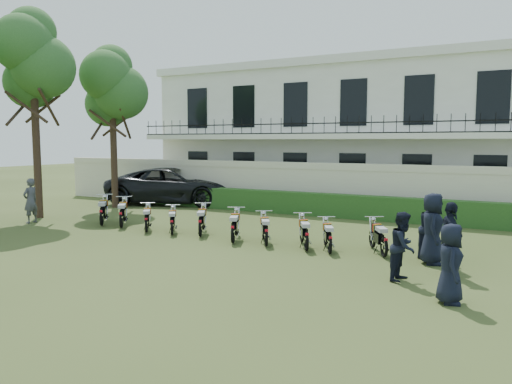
{
  "coord_description": "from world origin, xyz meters",
  "views": [
    {
      "loc": [
        8.84,
        -13.24,
        3.29
      ],
      "look_at": [
        0.33,
        2.45,
        1.46
      ],
      "focal_mm": 35.0,
      "sensor_mm": 36.0,
      "label": 1
    }
  ],
  "objects_px": {
    "motorcycle_7": "(307,237)",
    "officer_0": "(450,264)",
    "inspector": "(31,201)",
    "tree_west_mid": "(33,59)",
    "officer_2": "(450,239)",
    "motorcycle_6": "(266,233)",
    "officer_4": "(431,228)",
    "motorcycle_5": "(233,229)",
    "motorcycle_0": "(101,213)",
    "officer_3": "(432,229)",
    "motorcycle_4": "(200,224)",
    "motorcycle_3": "(172,223)",
    "officer_1": "(403,246)",
    "tree_west_near": "(112,87)",
    "motorcycle_1": "(121,216)",
    "suv": "(174,186)",
    "motorcycle_2": "(146,221)",
    "motorcycle_9": "(384,242)",
    "motorcycle_8": "(330,240)",
    "officer_5": "(431,225)"
  },
  "relations": [
    {
      "from": "motorcycle_6",
      "to": "officer_4",
      "type": "height_order",
      "value": "officer_4"
    },
    {
      "from": "tree_west_near",
      "to": "motorcycle_9",
      "type": "xyz_separation_m",
      "value": [
        14.4,
        -4.4,
        -5.43
      ]
    },
    {
      "from": "officer_4",
      "to": "suv",
      "type": "bearing_deg",
      "value": 85.16
    },
    {
      "from": "motorcycle_3",
      "to": "officer_0",
      "type": "distance_m",
      "value": 9.98
    },
    {
      "from": "tree_west_near",
      "to": "officer_3",
      "type": "relative_size",
      "value": 4.13
    },
    {
      "from": "motorcycle_7",
      "to": "inspector",
      "type": "bearing_deg",
      "value": 152.47
    },
    {
      "from": "motorcycle_6",
      "to": "officer_4",
      "type": "xyz_separation_m",
      "value": [
        4.71,
        0.94,
        0.41
      ]
    },
    {
      "from": "motorcycle_5",
      "to": "officer_1",
      "type": "distance_m",
      "value": 5.91
    },
    {
      "from": "tree_west_mid",
      "to": "officer_3",
      "type": "bearing_deg",
      "value": -1.59
    },
    {
      "from": "motorcycle_5",
      "to": "suv",
      "type": "bearing_deg",
      "value": 112.33
    },
    {
      "from": "motorcycle_5",
      "to": "inspector",
      "type": "distance_m",
      "value": 9.3
    },
    {
      "from": "motorcycle_1",
      "to": "officer_2",
      "type": "height_order",
      "value": "officer_2"
    },
    {
      "from": "motorcycle_7",
      "to": "inspector",
      "type": "relative_size",
      "value": 0.92
    },
    {
      "from": "motorcycle_0",
      "to": "motorcycle_6",
      "type": "bearing_deg",
      "value": -41.5
    },
    {
      "from": "motorcycle_0",
      "to": "suv",
      "type": "relative_size",
      "value": 0.24
    },
    {
      "from": "motorcycle_8",
      "to": "officer_3",
      "type": "relative_size",
      "value": 0.83
    },
    {
      "from": "motorcycle_1",
      "to": "officer_2",
      "type": "relative_size",
      "value": 0.9
    },
    {
      "from": "motorcycle_2",
      "to": "officer_2",
      "type": "relative_size",
      "value": 0.79
    },
    {
      "from": "motorcycle_3",
      "to": "motorcycle_7",
      "type": "bearing_deg",
      "value": -37.28
    },
    {
      "from": "motorcycle_1",
      "to": "officer_0",
      "type": "relative_size",
      "value": 0.99
    },
    {
      "from": "officer_5",
      "to": "motorcycle_5",
      "type": "bearing_deg",
      "value": 121.09
    },
    {
      "from": "motorcycle_1",
      "to": "motorcycle_9",
      "type": "bearing_deg",
      "value": -37.63
    },
    {
      "from": "motorcycle_4",
      "to": "motorcycle_7",
      "type": "xyz_separation_m",
      "value": [
        4.05,
        -0.34,
        -0.02
      ]
    },
    {
      "from": "motorcycle_0",
      "to": "motorcycle_9",
      "type": "height_order",
      "value": "motorcycle_0"
    },
    {
      "from": "tree_west_mid",
      "to": "motorcycle_4",
      "type": "distance_m",
      "value": 10.62
    },
    {
      "from": "officer_4",
      "to": "motorcycle_0",
      "type": "bearing_deg",
      "value": 112.57
    },
    {
      "from": "tree_west_mid",
      "to": "officer_2",
      "type": "distance_m",
      "value": 17.78
    },
    {
      "from": "officer_4",
      "to": "motorcycle_1",
      "type": "bearing_deg",
      "value": 112.79
    },
    {
      "from": "motorcycle_5",
      "to": "officer_3",
      "type": "bearing_deg",
      "value": -21.98
    },
    {
      "from": "motorcycle_5",
      "to": "officer_4",
      "type": "height_order",
      "value": "officer_4"
    },
    {
      "from": "tree_west_near",
      "to": "officer_3",
      "type": "xyz_separation_m",
      "value": [
        15.68,
        -4.45,
        -4.93
      ]
    },
    {
      "from": "motorcycle_3",
      "to": "suv",
      "type": "relative_size",
      "value": 0.21
    },
    {
      "from": "suv",
      "to": "officer_4",
      "type": "relative_size",
      "value": 3.96
    },
    {
      "from": "motorcycle_2",
      "to": "suv",
      "type": "height_order",
      "value": "suv"
    },
    {
      "from": "motorcycle_7",
      "to": "officer_0",
      "type": "xyz_separation_m",
      "value": [
        4.38,
        -2.97,
        0.36
      ]
    },
    {
      "from": "motorcycle_5",
      "to": "motorcycle_0",
      "type": "bearing_deg",
      "value": 150.99
    },
    {
      "from": "motorcycle_6",
      "to": "officer_0",
      "type": "relative_size",
      "value": 0.96
    },
    {
      "from": "motorcycle_1",
      "to": "tree_west_near",
      "type": "bearing_deg",
      "value": 98.42
    },
    {
      "from": "motorcycle_4",
      "to": "officer_1",
      "type": "height_order",
      "value": "officer_1"
    },
    {
      "from": "motorcycle_3",
      "to": "motorcycle_9",
      "type": "distance_m",
      "value": 7.33
    },
    {
      "from": "motorcycle_5",
      "to": "suv",
      "type": "distance_m",
      "value": 10.88
    },
    {
      "from": "motorcycle_4",
      "to": "motorcycle_6",
      "type": "xyz_separation_m",
      "value": [
        2.7,
        -0.32,
        -0.03
      ]
    },
    {
      "from": "tree_west_mid",
      "to": "officer_3",
      "type": "height_order",
      "value": "tree_west_mid"
    },
    {
      "from": "motorcycle_0",
      "to": "motorcycle_3",
      "type": "height_order",
      "value": "motorcycle_0"
    },
    {
      "from": "suv",
      "to": "tree_west_near",
      "type": "bearing_deg",
      "value": 127.15
    },
    {
      "from": "tree_west_near",
      "to": "motorcycle_1",
      "type": "distance_m",
      "value": 8.29
    },
    {
      "from": "motorcycle_0",
      "to": "motorcycle_2",
      "type": "xyz_separation_m",
      "value": [
        2.44,
        -0.24,
        -0.07
      ]
    },
    {
      "from": "motorcycle_5",
      "to": "motorcycle_6",
      "type": "distance_m",
      "value": 1.15
    },
    {
      "from": "inspector",
      "to": "officer_0",
      "type": "relative_size",
      "value": 1.1
    },
    {
      "from": "tree_west_mid",
      "to": "motorcycle_3",
      "type": "xyz_separation_m",
      "value": [
        7.57,
        -0.58,
        -6.23
      ]
    }
  ]
}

